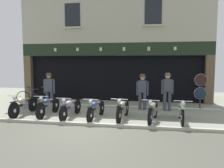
{
  "coord_description": "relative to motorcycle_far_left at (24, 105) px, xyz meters",
  "views": [
    {
      "loc": [
        2.19,
        -7.44,
        2.26
      ],
      "look_at": [
        0.38,
        2.75,
        1.22
      ],
      "focal_mm": 36.08,
      "sensor_mm": 36.0,
      "label": 1
    }
  ],
  "objects": [
    {
      "name": "motorcycle_far_left",
      "position": [
        0.0,
        0.0,
        0.0
      ],
      "size": [
        0.62,
        2.04,
        0.93
      ],
      "rotation": [
        0.0,
        0.0,
        3.11
      ],
      "color": "black",
      "rests_on": "ground"
    },
    {
      "name": "shop_facade",
      "position": [
        3.12,
        5.86,
        1.34
      ],
      "size": [
        11.15,
        4.42,
        6.64
      ],
      "color": "black",
      "rests_on": "ground"
    },
    {
      "name": "ground",
      "position": [
        3.12,
        -2.11,
        -0.47
      ],
      "size": [
        22.85,
        22.0,
        0.18
      ],
      "color": "gray"
    },
    {
      "name": "tyre_sign_pole",
      "position": [
        7.64,
        2.74,
        0.6
      ],
      "size": [
        0.59,
        0.06,
        1.71
      ],
      "color": "#232328",
      "rests_on": "ground"
    },
    {
      "name": "motorcycle_right",
      "position": [
        5.38,
        -0.13,
        0.01
      ],
      "size": [
        0.62,
        2.05,
        0.93
      ],
      "rotation": [
        0.0,
        0.0,
        2.99
      ],
      "color": "black",
      "rests_on": "ground"
    },
    {
      "name": "salesman_left",
      "position": [
        0.54,
        1.31,
        0.53
      ],
      "size": [
        0.56,
        0.34,
        1.72
      ],
      "rotation": [
        0.0,
        0.0,
        3.15
      ],
      "color": "#3D424C",
      "rests_on": "ground"
    },
    {
      "name": "motorcycle_far_right",
      "position": [
        6.42,
        -0.09,
        0.0
      ],
      "size": [
        0.62,
        2.03,
        0.93
      ],
      "rotation": [
        0.0,
        0.0,
        3.08
      ],
      "color": "black",
      "rests_on": "ground"
    },
    {
      "name": "motorcycle_center_right",
      "position": [
        4.23,
        -0.05,
        0.0
      ],
      "size": [
        0.62,
        2.08,
        0.93
      ],
      "rotation": [
        0.0,
        0.0,
        3.06
      ],
      "color": "black",
      "rests_on": "ground"
    },
    {
      "name": "motorcycle_center_left",
      "position": [
        2.11,
        -0.09,
        -0.01
      ],
      "size": [
        0.62,
        2.04,
        0.91
      ],
      "rotation": [
        0.0,
        0.0,
        3.09
      ],
      "color": "black",
      "rests_on": "ground"
    },
    {
      "name": "salesman_right",
      "position": [
        6.03,
        1.93,
        0.55
      ],
      "size": [
        0.55,
        0.35,
        1.75
      ],
      "rotation": [
        0.0,
        0.0,
        3.31
      ],
      "color": "#3D424C",
      "rests_on": "ground"
    },
    {
      "name": "motorcycle_left",
      "position": [
        1.08,
        0.05,
        -0.0
      ],
      "size": [
        0.62,
        1.98,
        0.92
      ],
      "rotation": [
        0.0,
        0.0,
        3.12
      ],
      "color": "black",
      "rests_on": "ground"
    },
    {
      "name": "shopkeeper_center",
      "position": [
        4.9,
        1.95,
        0.51
      ],
      "size": [
        0.56,
        0.37,
        1.68
      ],
      "rotation": [
        0.0,
        0.0,
        3.08
      ],
      "color": "#3D424C",
      "rests_on": "ground"
    },
    {
      "name": "leaning_bicycle",
      "position": [
        -1.02,
        2.55,
        -0.06
      ],
      "size": [
        1.68,
        0.66,
        0.94
      ],
      "rotation": [
        0.0,
        0.0,
        -1.28
      ],
      "color": "black",
      "rests_on": "ground"
    },
    {
      "name": "advert_board_near",
      "position": [
        0.99,
        4.27,
        1.25
      ],
      "size": [
        0.76,
        0.03,
        0.96
      ],
      "color": "beige"
    },
    {
      "name": "motorcycle_center",
      "position": [
        3.17,
        -0.11,
        -0.02
      ],
      "size": [
        0.62,
        2.0,
        0.9
      ],
      "rotation": [
        0.0,
        0.0,
        3.06
      ],
      "color": "black",
      "rests_on": "ground"
    }
  ]
}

